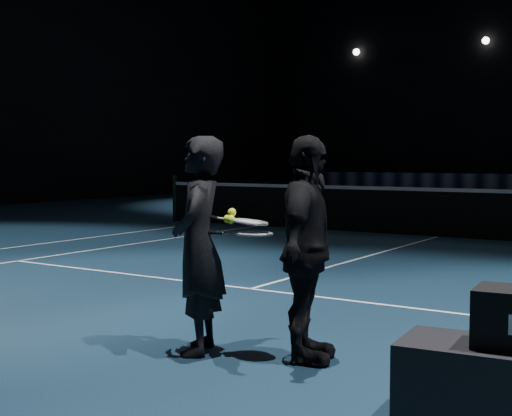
# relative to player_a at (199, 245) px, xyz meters

# --- Properties ---
(floor) EXTENTS (36.00, 36.00, 0.00)m
(floor) POSITION_rel_player_a_xyz_m (-1.14, 8.86, -0.84)
(floor) COLOR black
(floor) RESTS_ON ground
(court_lines) EXTENTS (10.98, 23.78, 0.01)m
(court_lines) POSITION_rel_player_a_xyz_m (-1.14, 8.86, -0.84)
(court_lines) COLOR white
(court_lines) RESTS_ON floor
(net_post_left) EXTENTS (0.10, 0.10, 1.10)m
(net_post_left) POSITION_rel_player_a_xyz_m (-7.54, 8.86, -0.29)
(net_post_left) COLOR black
(net_post_left) RESTS_ON floor
(net_mesh) EXTENTS (12.80, 0.02, 0.86)m
(net_mesh) POSITION_rel_player_a_xyz_m (-1.14, 8.86, -0.39)
(net_mesh) COLOR black
(net_mesh) RESTS_ON floor
(net_tape) EXTENTS (12.80, 0.03, 0.07)m
(net_tape) POSITION_rel_player_a_xyz_m (-1.14, 8.86, 0.07)
(net_tape) COLOR white
(net_tape) RESTS_ON net_mesh
(player_a) EXTENTS (0.64, 0.73, 1.68)m
(player_a) POSITION_rel_player_a_xyz_m (0.00, 0.00, 0.00)
(player_a) COLOR black
(player_a) RESTS_ON floor
(player_b) EXTENTS (0.70, 1.06, 1.68)m
(player_b) POSITION_rel_player_a_xyz_m (0.81, 0.24, 0.00)
(player_b) COLOR black
(player_b) RESTS_ON floor
(racket_lower) EXTENTS (0.71, 0.40, 0.03)m
(racket_lower) POSITION_rel_player_a_xyz_m (0.43, 0.13, 0.10)
(racket_lower) COLOR black
(racket_lower) RESTS_ON player_a
(racket_upper) EXTENTS (0.71, 0.44, 0.10)m
(racket_upper) POSITION_rel_player_a_xyz_m (0.37, 0.15, 0.19)
(racket_upper) COLOR black
(racket_upper) RESTS_ON player_b
(tennis_balls) EXTENTS (0.12, 0.10, 0.12)m
(tennis_balls) POSITION_rel_player_a_xyz_m (0.24, 0.08, 0.22)
(tennis_balls) COLOR #C1CE2B
(tennis_balls) RESTS_ON racket_upper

